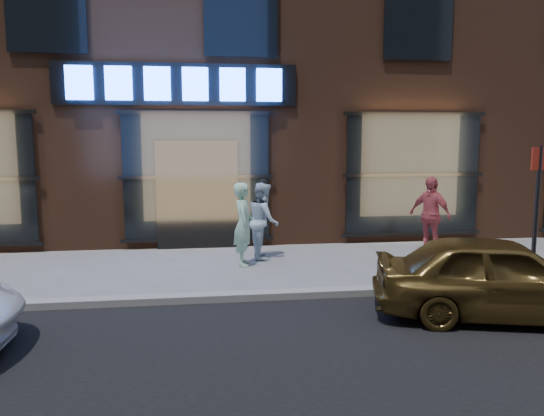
{
  "coord_description": "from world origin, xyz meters",
  "views": [
    {
      "loc": [
        0.06,
        -7.86,
        2.53
      ],
      "look_at": [
        1.35,
        1.6,
        1.2
      ],
      "focal_mm": 35.0,
      "sensor_mm": 36.0,
      "label": 1
    }
  ],
  "objects": [
    {
      "name": "man_bowtie",
      "position": [
        0.88,
        2.21,
        0.81
      ],
      "size": [
        0.43,
        0.62,
        1.61
      ],
      "primitive_type": "imported",
      "rotation": [
        0.0,
        0.0,
        1.49
      ],
      "color": "#9DCFAC",
      "rests_on": "ground"
    },
    {
      "name": "ground",
      "position": [
        0.0,
        0.0,
        0.0
      ],
      "size": [
        90.0,
        90.0,
        0.0
      ],
      "primitive_type": "plane",
      "color": "slate",
      "rests_on": "ground"
    },
    {
      "name": "man_cap",
      "position": [
        1.34,
        2.79,
        0.78
      ],
      "size": [
        0.6,
        0.77,
        1.57
      ],
      "primitive_type": "imported",
      "rotation": [
        0.0,
        0.0,
        1.58
      ],
      "color": "white",
      "rests_on": "ground"
    },
    {
      "name": "passerby",
      "position": [
        4.91,
        2.74,
        0.83
      ],
      "size": [
        0.87,
        1.03,
        1.65
      ],
      "primitive_type": "imported",
      "rotation": [
        0.0,
        0.0,
        -0.99
      ],
      "color": "#CC545B",
      "rests_on": "ground"
    },
    {
      "name": "gold_sedan",
      "position": [
        4.13,
        -1.29,
        0.58
      ],
      "size": [
        3.66,
        2.2,
        1.17
      ],
      "primitive_type": "imported",
      "rotation": [
        0.0,
        0.0,
        1.32
      ],
      "color": "brown",
      "rests_on": "ground"
    },
    {
      "name": "storefront_building",
      "position": [
        -0.0,
        7.99,
        5.15
      ],
      "size": [
        30.2,
        8.28,
        10.3
      ],
      "color": "#54301E",
      "rests_on": "ground"
    },
    {
      "name": "curb",
      "position": [
        0.0,
        0.0,
        0.06
      ],
      "size": [
        60.0,
        0.25,
        0.12
      ],
      "primitive_type": "cube",
      "color": "gray",
      "rests_on": "ground"
    },
    {
      "name": "sign_post",
      "position": [
        5.62,
        0.21,
        1.41
      ],
      "size": [
        0.37,
        0.14,
        2.34
      ],
      "rotation": [
        0.0,
        0.0,
        0.29
      ],
      "color": "#262628",
      "rests_on": "ground"
    }
  ]
}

